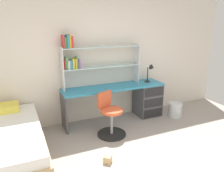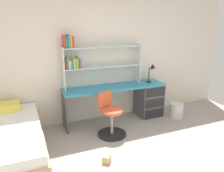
{
  "view_description": "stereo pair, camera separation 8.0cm",
  "coord_description": "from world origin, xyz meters",
  "px_view_note": "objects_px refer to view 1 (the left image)",
  "views": [
    {
      "loc": [
        -1.63,
        -1.67,
        1.98
      ],
      "look_at": [
        -0.23,
        1.48,
        0.98
      ],
      "focal_mm": 35.56,
      "sensor_mm": 36.0,
      "label": 1
    },
    {
      "loc": [
        -1.55,
        -1.7,
        1.98
      ],
      "look_at": [
        -0.23,
        1.48,
        0.98
      ],
      "focal_mm": 35.56,
      "sensor_mm": 36.0,
      "label": 2
    }
  ],
  "objects_px": {
    "swivel_chair": "(110,119)",
    "bed_platform": "(5,146)",
    "desk": "(138,98)",
    "waste_bin": "(175,110)",
    "bookshelf_hutch": "(90,58)",
    "desk_lamp": "(151,70)",
    "toy_block_natural_4": "(108,159)"
  },
  "relations": [
    {
      "from": "swivel_chair",
      "to": "waste_bin",
      "type": "height_order",
      "value": "swivel_chair"
    },
    {
      "from": "desk_lamp",
      "to": "waste_bin",
      "type": "height_order",
      "value": "desk_lamp"
    },
    {
      "from": "waste_bin",
      "to": "toy_block_natural_4",
      "type": "relative_size",
      "value": 2.77
    },
    {
      "from": "desk",
      "to": "desk_lamp",
      "type": "distance_m",
      "value": 0.64
    },
    {
      "from": "desk",
      "to": "bookshelf_hutch",
      "type": "distance_m",
      "value": 1.36
    },
    {
      "from": "desk_lamp",
      "to": "waste_bin",
      "type": "distance_m",
      "value": 1.01
    },
    {
      "from": "swivel_chair",
      "to": "bed_platform",
      "type": "distance_m",
      "value": 1.74
    },
    {
      "from": "bookshelf_hutch",
      "to": "waste_bin",
      "type": "height_order",
      "value": "bookshelf_hutch"
    },
    {
      "from": "desk",
      "to": "desk_lamp",
      "type": "height_order",
      "value": "desk_lamp"
    },
    {
      "from": "desk",
      "to": "bookshelf_hutch",
      "type": "relative_size",
      "value": 1.32
    },
    {
      "from": "waste_bin",
      "to": "swivel_chair",
      "type": "bearing_deg",
      "value": -173.91
    },
    {
      "from": "desk",
      "to": "bookshelf_hutch",
      "type": "xyz_separation_m",
      "value": [
        -1.01,
        0.13,
        0.9
      ]
    },
    {
      "from": "desk",
      "to": "swivel_chair",
      "type": "height_order",
      "value": "swivel_chair"
    },
    {
      "from": "swivel_chair",
      "to": "desk",
      "type": "bearing_deg",
      "value": 30.51
    },
    {
      "from": "desk",
      "to": "toy_block_natural_4",
      "type": "height_order",
      "value": "desk"
    },
    {
      "from": "bed_platform",
      "to": "waste_bin",
      "type": "height_order",
      "value": "bed_platform"
    },
    {
      "from": "bookshelf_hutch",
      "to": "swivel_chair",
      "type": "bearing_deg",
      "value": -78.91
    },
    {
      "from": "bookshelf_hutch",
      "to": "waste_bin",
      "type": "relative_size",
      "value": 5.24
    },
    {
      "from": "desk_lamp",
      "to": "desk",
      "type": "bearing_deg",
      "value": 178.18
    },
    {
      "from": "swivel_chair",
      "to": "waste_bin",
      "type": "relative_size",
      "value": 2.6
    },
    {
      "from": "desk",
      "to": "waste_bin",
      "type": "height_order",
      "value": "desk"
    },
    {
      "from": "swivel_chair",
      "to": "waste_bin",
      "type": "xyz_separation_m",
      "value": [
        1.61,
        0.17,
        -0.16
      ]
    },
    {
      "from": "bookshelf_hutch",
      "to": "bed_platform",
      "type": "bearing_deg",
      "value": -152.75
    },
    {
      "from": "bookshelf_hutch",
      "to": "bed_platform",
      "type": "height_order",
      "value": "bookshelf_hutch"
    },
    {
      "from": "bed_platform",
      "to": "toy_block_natural_4",
      "type": "distance_m",
      "value": 1.49
    },
    {
      "from": "desk",
      "to": "swivel_chair",
      "type": "relative_size",
      "value": 2.67
    },
    {
      "from": "desk",
      "to": "swivel_chair",
      "type": "distance_m",
      "value": 1.03
    },
    {
      "from": "bed_platform",
      "to": "swivel_chair",
      "type": "bearing_deg",
      "value": 5.61
    },
    {
      "from": "bookshelf_hutch",
      "to": "desk_lamp",
      "type": "xyz_separation_m",
      "value": [
        1.29,
        -0.14,
        -0.33
      ]
    },
    {
      "from": "bed_platform",
      "to": "waste_bin",
      "type": "xyz_separation_m",
      "value": [
        3.33,
        0.34,
        -0.12
      ]
    },
    {
      "from": "bookshelf_hutch",
      "to": "desk",
      "type": "bearing_deg",
      "value": -7.59
    },
    {
      "from": "waste_bin",
      "to": "bed_platform",
      "type": "bearing_deg",
      "value": -174.16
    }
  ]
}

